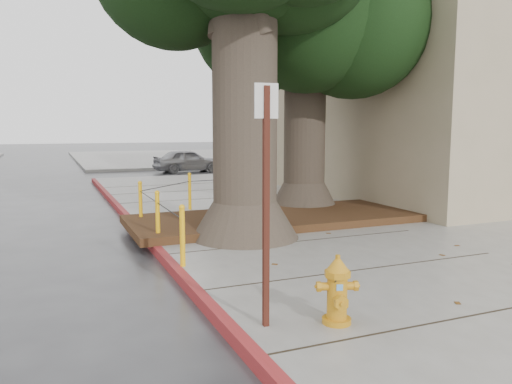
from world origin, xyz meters
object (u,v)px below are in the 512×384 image
(fire_hydrant, at_px, (337,290))
(car_silver, at_px, (188,161))
(car_red, at_px, (350,158))
(signpost, at_px, (266,192))

(fire_hydrant, xyz_separation_m, car_silver, (3.76, 20.16, 0.07))
(car_silver, distance_m, car_red, 9.38)
(fire_hydrant, height_order, car_red, car_red)
(signpost, bearing_deg, car_red, 57.88)
(car_red, bearing_deg, fire_hydrant, 149.30)
(fire_hydrant, distance_m, car_red, 23.68)
(car_silver, xyz_separation_m, car_red, (9.37, -0.44, -0.04))
(signpost, bearing_deg, fire_hydrant, -14.48)
(signpost, bearing_deg, car_silver, 80.60)
(car_red, bearing_deg, car_silver, 90.26)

